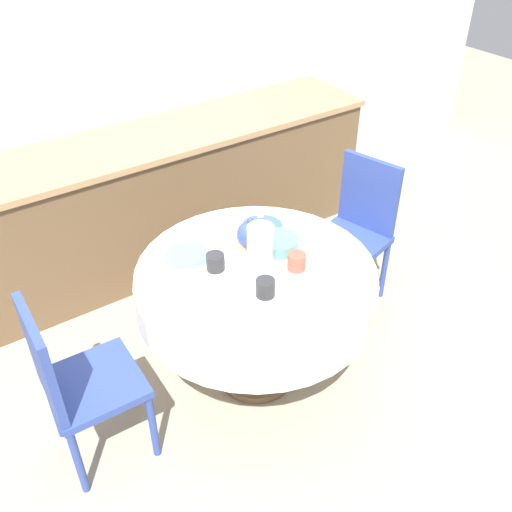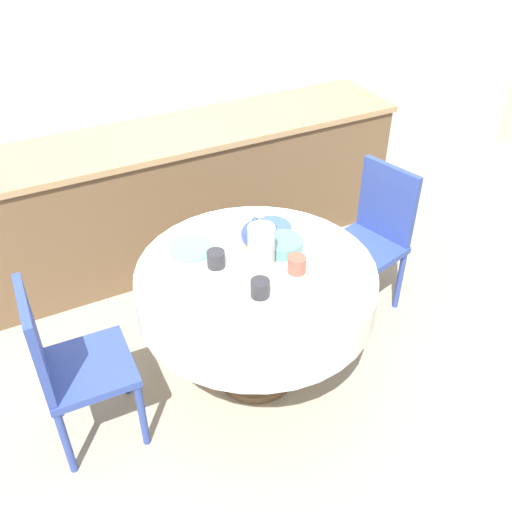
{
  "view_description": "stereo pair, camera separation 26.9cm",
  "coord_description": "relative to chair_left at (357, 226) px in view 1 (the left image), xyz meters",
  "views": [
    {
      "loc": [
        -1.23,
        -1.79,
        2.4
      ],
      "look_at": [
        0.0,
        0.0,
        0.81
      ],
      "focal_mm": 40.0,
      "sensor_mm": 36.0,
      "label": 1
    },
    {
      "loc": [
        -1.0,
        -1.93,
        2.4
      ],
      "look_at": [
        0.0,
        0.0,
        0.81
      ],
      "focal_mm": 40.0,
      "sensor_mm": 36.0,
      "label": 2
    }
  ],
  "objects": [
    {
      "name": "ground_plane",
      "position": [
        -0.9,
        -0.24,
        -0.51
      ],
      "size": [
        12.0,
        12.0,
        0.0
      ],
      "primitive_type": "plane",
      "color": "#9E937F"
    },
    {
      "name": "coffee_carafe",
      "position": [
        -0.87,
        -0.22,
        0.35
      ],
      "size": [
        0.13,
        0.13,
        0.31
      ],
      "color": "#B2B2B7",
      "rests_on": "dining_table"
    },
    {
      "name": "cup_far_left",
      "position": [
        -1.06,
        -0.12,
        0.26
      ],
      "size": [
        0.09,
        0.09,
        0.08
      ],
      "primitive_type": "cylinder",
      "color": "#28282D",
      "rests_on": "dining_table"
    },
    {
      "name": "kitchen_counter",
      "position": [
        -0.9,
        1.07,
        -0.06
      ],
      "size": [
        3.24,
        0.64,
        0.91
      ],
      "color": "brown",
      "rests_on": "ground_plane"
    },
    {
      "name": "plate_near_right",
      "position": [
        -0.68,
        -0.53,
        0.22
      ],
      "size": [
        0.22,
        0.22,
        0.01
      ],
      "primitive_type": "cylinder",
      "color": "white",
      "rests_on": "dining_table"
    },
    {
      "name": "teapot",
      "position": [
        -0.82,
        -0.08,
        0.3
      ],
      "size": [
        0.19,
        0.14,
        0.18
      ],
      "color": "#33478E",
      "rests_on": "dining_table"
    },
    {
      "name": "cup_near_left",
      "position": [
        -0.97,
        -0.42,
        0.26
      ],
      "size": [
        0.09,
        0.09,
        0.08
      ],
      "primitive_type": "cylinder",
      "color": "#28282D",
      "rests_on": "dining_table"
    },
    {
      "name": "chair_left",
      "position": [
        0.0,
        0.0,
        0.0
      ],
      "size": [
        0.49,
        0.49,
        0.92
      ],
      "rotation": [
        0.0,
        0.0,
        -4.46
      ],
      "color": "#2D428E",
      "rests_on": "ground_plane"
    },
    {
      "name": "cup_far_right",
      "position": [
        -0.84,
        -0.05,
        0.26
      ],
      "size": [
        0.09,
        0.09,
        0.08
      ],
      "primitive_type": "cylinder",
      "color": "#DBB766",
      "rests_on": "dining_table"
    },
    {
      "name": "plate_far_left",
      "position": [
        -1.12,
        0.05,
        0.22
      ],
      "size": [
        0.22,
        0.22,
        0.01
      ],
      "primitive_type": "cylinder",
      "color": "#60BCB7",
      "rests_on": "dining_table"
    },
    {
      "name": "dining_table",
      "position": [
        -0.9,
        -0.24,
        0.09
      ],
      "size": [
        1.18,
        1.18,
        0.73
      ],
      "color": "brown",
      "rests_on": "ground_plane"
    },
    {
      "name": "cup_near_right",
      "position": [
        -0.74,
        -0.34,
        0.26
      ],
      "size": [
        0.09,
        0.09,
        0.08
      ],
      "primitive_type": "cylinder",
      "color": "#CC4C3D",
      "rests_on": "dining_table"
    },
    {
      "name": "chair_right",
      "position": [
        -1.83,
        -0.21,
        0.0
      ],
      "size": [
        0.41,
        0.41,
        0.92
      ],
      "rotation": [
        0.0,
        0.0,
        -1.6
      ],
      "color": "#2D428E",
      "rests_on": "ground_plane"
    },
    {
      "name": "plate_far_right",
      "position": [
        -0.67,
        0.04,
        0.22
      ],
      "size": [
        0.22,
        0.22,
        0.01
      ],
      "primitive_type": "cylinder",
      "color": "#3856AD",
      "rests_on": "dining_table"
    },
    {
      "name": "wall_back",
      "position": [
        -0.9,
        1.4,
        0.79
      ],
      "size": [
        7.0,
        0.05,
        2.6
      ],
      "color": "silver",
      "rests_on": "ground_plane"
    },
    {
      "name": "fruit_bowl",
      "position": [
        -0.71,
        -0.16,
        0.25
      ],
      "size": [
        0.2,
        0.2,
        0.06
      ],
      "primitive_type": "cylinder",
      "color": "#569993",
      "rests_on": "dining_table"
    },
    {
      "name": "plate_near_left",
      "position": [
        -1.13,
        -0.52,
        0.22
      ],
      "size": [
        0.22,
        0.22,
        0.01
      ],
      "primitive_type": "cylinder",
      "color": "white",
      "rests_on": "dining_table"
    }
  ]
}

